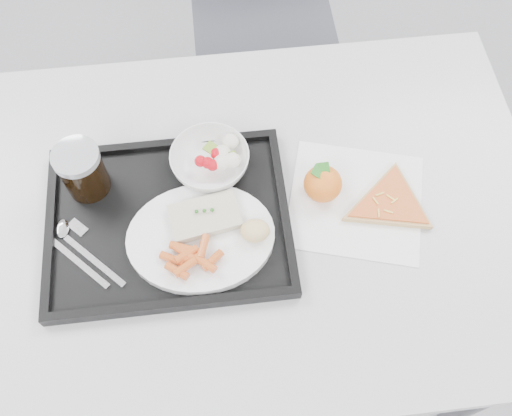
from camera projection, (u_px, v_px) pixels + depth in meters
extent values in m
cube|color=silver|center=(235.00, 215.00, 1.10)|extent=(1.20, 0.80, 0.03)
cylinder|color=#47474C|center=(489.00, 397.00, 1.30)|extent=(0.04, 0.04, 0.72)
cylinder|color=#47474C|center=(31.00, 188.00, 1.56)|extent=(0.04, 0.04, 0.72)
cylinder|color=#47474C|center=(416.00, 151.00, 1.62)|extent=(0.04, 0.04, 0.72)
cube|color=#34353B|center=(264.00, 29.00, 1.72)|extent=(0.42, 0.42, 0.04)
cylinder|color=#47474C|center=(214.00, 129.00, 1.83)|extent=(0.02, 0.02, 0.43)
cylinder|color=#47474C|center=(324.00, 118.00, 1.85)|extent=(0.02, 0.02, 0.43)
cylinder|color=#47474C|center=(206.00, 46.00, 2.00)|extent=(0.02, 0.02, 0.43)
cylinder|color=#47474C|center=(307.00, 37.00, 2.02)|extent=(0.02, 0.02, 0.43)
cube|color=black|center=(169.00, 222.00, 1.07)|extent=(0.45, 0.35, 0.01)
cube|color=black|center=(164.00, 144.00, 1.14)|extent=(0.45, 0.02, 0.01)
cube|color=black|center=(172.00, 304.00, 0.98)|extent=(0.45, 0.02, 0.01)
cube|color=black|center=(284.00, 207.00, 1.07)|extent=(0.02, 0.32, 0.01)
cube|color=black|center=(50.00, 230.00, 1.05)|extent=(0.02, 0.32, 0.01)
cylinder|color=white|center=(201.00, 237.00, 1.04)|extent=(0.27, 0.27, 0.02)
cube|color=beige|center=(205.00, 216.00, 1.04)|extent=(0.14, 0.10, 0.02)
sphere|color=#236B1C|center=(197.00, 211.00, 1.03)|extent=(0.01, 0.01, 0.01)
sphere|color=#236B1C|center=(204.00, 211.00, 1.03)|extent=(0.01, 0.01, 0.01)
sphere|color=#236B1C|center=(212.00, 210.00, 1.03)|extent=(0.01, 0.01, 0.01)
ellipsoid|color=#D1BB74|center=(255.00, 231.00, 1.02)|extent=(0.07, 0.06, 0.03)
imported|color=white|center=(210.00, 161.00, 1.10)|extent=(0.15, 0.15, 0.05)
cylinder|color=black|center=(83.00, 172.00, 1.05)|extent=(0.08, 0.08, 0.10)
cylinder|color=#A5A8AD|center=(75.00, 157.00, 1.01)|extent=(0.09, 0.09, 0.01)
cube|color=silver|center=(79.00, 262.00, 1.02)|extent=(0.11, 0.11, 0.00)
ellipsoid|color=silver|center=(62.00, 229.00, 1.05)|extent=(0.05, 0.05, 0.01)
cube|color=silver|center=(94.00, 261.00, 1.02)|extent=(0.11, 0.11, 0.00)
cube|color=silver|center=(78.00, 227.00, 1.05)|extent=(0.04, 0.04, 0.00)
cube|color=white|center=(356.00, 201.00, 1.10)|extent=(0.31, 0.30, 0.00)
ellipsoid|color=orange|center=(323.00, 184.00, 1.08)|extent=(0.10, 0.10, 0.07)
cube|color=#236B1C|center=(324.00, 176.00, 1.05)|extent=(0.02, 0.05, 0.02)
cube|color=#236B1C|center=(324.00, 176.00, 1.05)|extent=(0.05, 0.05, 0.02)
cylinder|color=#D6B15E|center=(390.00, 203.00, 1.09)|extent=(0.25, 0.25, 0.01)
cylinder|color=#C1550D|center=(391.00, 201.00, 1.08)|extent=(0.22, 0.22, 0.00)
cube|color=#EABC47|center=(388.00, 212.00, 1.06)|extent=(0.02, 0.01, 0.00)
cube|color=#EABC47|center=(395.00, 201.00, 1.08)|extent=(0.02, 0.01, 0.00)
cube|color=#EABC47|center=(379.00, 213.00, 1.06)|extent=(0.01, 0.02, 0.00)
cube|color=#EABC47|center=(390.00, 198.00, 1.08)|extent=(0.01, 0.01, 0.00)
cube|color=#EABC47|center=(380.00, 194.00, 1.08)|extent=(0.02, 0.01, 0.00)
cube|color=#EABC47|center=(376.00, 201.00, 1.08)|extent=(0.01, 0.02, 0.00)
cylinder|color=#CB5822|center=(185.00, 267.00, 0.98)|extent=(0.05, 0.04, 0.01)
cylinder|color=#CB5822|center=(172.00, 259.00, 1.00)|extent=(0.05, 0.03, 0.01)
cylinder|color=#CB5822|center=(187.00, 254.00, 0.99)|extent=(0.05, 0.03, 0.01)
cylinder|color=#CB5822|center=(213.00, 260.00, 0.99)|extent=(0.04, 0.04, 0.01)
cylinder|color=#CB5822|center=(190.00, 258.00, 1.00)|extent=(0.04, 0.02, 0.01)
cylinder|color=#CB5822|center=(177.00, 271.00, 0.98)|extent=(0.04, 0.04, 0.01)
cylinder|color=#CB5822|center=(205.00, 263.00, 0.99)|extent=(0.04, 0.04, 0.01)
cylinder|color=#CB5822|center=(185.00, 253.00, 1.00)|extent=(0.04, 0.04, 0.01)
cylinder|color=#CB5822|center=(203.00, 246.00, 1.00)|extent=(0.03, 0.05, 0.01)
cylinder|color=#CB5822|center=(182.00, 248.00, 1.00)|extent=(0.05, 0.03, 0.01)
sphere|color=red|center=(212.00, 165.00, 1.08)|extent=(0.02, 0.02, 0.02)
sphere|color=red|center=(216.00, 154.00, 1.09)|extent=(0.02, 0.02, 0.02)
sphere|color=red|center=(208.00, 163.00, 1.08)|extent=(0.02, 0.02, 0.02)
sphere|color=red|center=(200.00, 161.00, 1.08)|extent=(0.02, 0.02, 0.02)
ellipsoid|color=silver|center=(231.00, 141.00, 1.11)|extent=(0.03, 0.03, 0.03)
ellipsoid|color=silver|center=(222.00, 162.00, 1.08)|extent=(0.03, 0.03, 0.03)
ellipsoid|color=silver|center=(232.00, 160.00, 1.08)|extent=(0.03, 0.03, 0.03)
ellipsoid|color=silver|center=(222.00, 153.00, 1.09)|extent=(0.03, 0.03, 0.03)
cube|color=olive|center=(232.00, 157.00, 1.08)|extent=(0.03, 0.03, 0.00)
cube|color=olive|center=(211.00, 148.00, 1.09)|extent=(0.03, 0.03, 0.00)
cube|color=olive|center=(230.00, 158.00, 1.08)|extent=(0.03, 0.03, 0.00)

